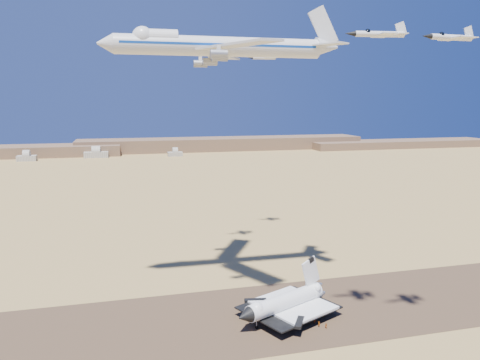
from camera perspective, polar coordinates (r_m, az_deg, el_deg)
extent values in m
plane|color=#A9894B|center=(159.88, -1.48, -16.68)|extent=(1200.00, 1200.00, 0.00)
cube|color=brown|center=(159.86, -1.48, -16.67)|extent=(600.00, 50.00, 0.06)
cube|color=#7C6145|center=(699.37, -2.03, 4.44)|extent=(420.00, 60.00, 18.00)
cube|color=#7C6145|center=(783.26, 18.96, 4.21)|extent=(300.00, 60.00, 11.00)
cube|color=#B7B2A2|center=(622.80, -24.55, 2.43)|extent=(22.00, 14.00, 6.50)
cube|color=#B7B2A2|center=(628.91, -17.12, 2.97)|extent=(30.00, 15.00, 7.50)
cube|color=#B7B2A2|center=(622.72, -7.92, 3.15)|extent=(19.00, 12.50, 5.50)
cylinder|color=white|center=(159.58, 5.47, -14.53)|extent=(29.69, 17.24, 5.28)
cone|color=black|center=(149.11, 0.55, -16.29)|extent=(5.94, 6.32, 5.02)
sphere|color=white|center=(151.66, 2.04, -15.52)|extent=(4.91, 4.91, 4.91)
cube|color=white|center=(162.92, 6.44, -14.86)|extent=(28.24, 29.18, 0.85)
cube|color=black|center=(161.87, 5.95, -15.19)|extent=(35.11, 32.29, 0.47)
cube|color=white|center=(165.03, 8.61, -11.01)|extent=(8.24, 4.20, 10.87)
cylinder|color=gray|center=(153.79, 2.03, -17.17)|extent=(0.34, 0.34, 3.02)
cylinder|color=black|center=(154.24, 2.02, -17.50)|extent=(1.12, 0.81, 1.04)
cylinder|color=gray|center=(162.06, 8.15, -15.81)|extent=(0.34, 0.34, 3.02)
cylinder|color=black|center=(162.48, 8.14, -16.13)|extent=(1.12, 0.81, 1.04)
cylinder|color=gray|center=(167.97, 5.71, -14.81)|extent=(0.34, 0.34, 3.02)
cylinder|color=black|center=(168.38, 5.71, -15.12)|extent=(1.12, 0.81, 1.04)
cylinder|color=silver|center=(166.79, -2.41, 15.95)|extent=(71.15, 8.41, 6.68)
cone|color=silver|center=(163.93, -16.13, 15.71)|extent=(5.38, 6.81, 6.68)
sphere|color=silver|center=(164.17, -11.80, 16.71)|extent=(6.89, 6.89, 6.89)
cube|color=silver|center=(150.84, -0.34, 16.17)|extent=(22.43, 32.22, 0.73)
cube|color=silver|center=(183.38, -2.77, 14.97)|extent=(23.56, 31.91, 0.73)
cube|color=silver|center=(171.69, 10.97, 15.96)|extent=(10.54, 12.83, 0.52)
cube|color=silver|center=(184.11, 9.18, 15.56)|extent=(10.89, 12.80, 0.52)
cube|color=silver|center=(178.77, 10.11, 17.91)|extent=(11.92, 1.02, 14.93)
cylinder|color=gray|center=(156.77, -2.50, 14.75)|extent=(5.29, 2.84, 2.71)
cylinder|color=gray|center=(147.19, -2.62, 15.10)|extent=(5.29, 2.84, 2.71)
cylinder|color=gray|center=(175.20, -3.69, 14.19)|extent=(5.29, 2.84, 2.71)
cylinder|color=gray|center=(184.12, -4.86, 13.94)|extent=(5.29, 2.84, 2.71)
imported|color=#BC4F0B|center=(156.95, 9.61, -16.95)|extent=(0.57, 0.74, 1.80)
imported|color=#BC4F0B|center=(156.69, 10.45, -17.07)|extent=(0.70, 0.89, 1.60)
imported|color=#BC4F0B|center=(158.92, 9.07, -16.60)|extent=(1.07, 1.11, 1.75)
cylinder|color=silver|center=(133.33, 16.66, 16.67)|extent=(13.28, 3.40, 1.54)
cone|color=black|center=(130.52, 13.32, 16.97)|extent=(3.03, 1.82, 1.43)
sphere|color=black|center=(132.18, 15.30, 17.04)|extent=(1.54, 1.54, 1.54)
cube|color=silver|center=(133.72, 17.11, 16.53)|extent=(5.06, 9.25, 0.27)
cube|color=silver|center=(135.52, 18.89, 16.44)|extent=(3.18, 5.79, 0.22)
cube|color=silver|center=(135.82, 19.02, 17.07)|extent=(3.33, 0.74, 3.72)
cylinder|color=silver|center=(135.84, 24.36, 15.55)|extent=(12.57, 2.19, 1.46)
cone|color=black|center=(131.01, 21.83, 15.97)|extent=(2.78, 1.51, 1.35)
sphere|color=black|center=(133.87, 23.34, 15.95)|extent=(1.46, 1.46, 1.46)
cube|color=silver|center=(136.51, 24.69, 15.41)|extent=(4.13, 8.54, 0.26)
cube|color=silver|center=(139.34, 26.00, 15.27)|extent=(2.60, 5.34, 0.21)
cube|color=silver|center=(139.66, 26.11, 15.85)|extent=(3.16, 0.45, 3.53)
cylinder|color=silver|center=(210.48, -1.53, 15.06)|extent=(11.88, 2.42, 1.38)
cone|color=black|center=(208.38, -3.44, 15.10)|extent=(2.66, 1.50, 1.28)
sphere|color=black|center=(209.63, -2.32, 15.21)|extent=(1.38, 1.38, 1.38)
cube|color=silver|center=(210.77, -1.26, 15.00)|extent=(4.13, 8.15, 0.25)
cube|color=silver|center=(212.07, -0.22, 15.02)|extent=(2.59, 5.09, 0.20)
cube|color=silver|center=(212.27, -0.17, 15.39)|extent=(2.99, 0.51, 3.33)
cylinder|color=silver|center=(240.50, 2.95, 14.63)|extent=(11.55, 2.08, 1.34)
cone|color=black|center=(238.94, 1.29, 14.67)|extent=(2.56, 1.40, 1.24)
sphere|color=black|center=(239.87, 2.26, 14.76)|extent=(1.34, 1.34, 1.34)
cube|color=silver|center=(240.71, 3.18, 14.58)|extent=(3.84, 7.86, 0.24)
cube|color=silver|center=(241.68, 4.09, 14.59)|extent=(2.41, 4.91, 0.19)
cube|color=silver|center=(241.86, 4.14, 14.91)|extent=(2.91, 0.43, 3.24)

